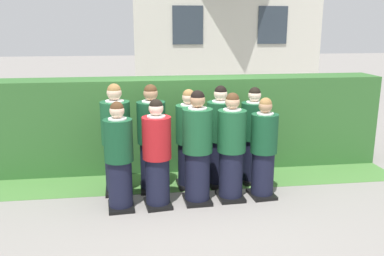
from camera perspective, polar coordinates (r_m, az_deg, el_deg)
The scene contains 14 objects.
ground_plane at distance 6.25m, azimuth 0.37°, elevation -10.05°, with size 60.00×60.00×0.00m, color gray.
student_front_row_0 at distance 5.86m, azimuth -10.00°, elevation -4.23°, with size 0.40×0.51×1.55m.
student_in_red_blazer at distance 5.87m, azimuth -4.83°, elevation -3.92°, with size 0.42×0.49×1.57m.
student_front_row_2 at distance 5.98m, azimuth 0.75°, elevation -3.05°, with size 0.43×0.49×1.67m.
student_front_row_3 at distance 6.12m, azimuth 5.44°, elevation -2.96°, with size 0.42×0.48×1.61m.
student_front_row_4 at distance 6.27m, azimuth 9.82°, elevation -3.09°, with size 0.40×0.50×1.53m.
student_rear_row_0 at distance 6.43m, azimuth -10.36°, elevation -1.86°, with size 0.44×0.50×1.71m.
student_rear_row_1 at distance 6.44m, azimuth -5.56°, elevation -1.77°, with size 0.44×0.48×1.68m.
student_rear_row_2 at distance 6.57m, azimuth -0.45°, elevation -1.82°, with size 0.41×0.47×1.59m.
student_rear_row_3 at distance 6.65m, azimuth 3.85°, elevation -1.45°, with size 0.42×0.49×1.63m.
student_rear_row_4 at distance 6.84m, azimuth 8.41°, elevation -1.31°, with size 0.41×0.50×1.59m.
hedge at distance 7.52m, azimuth -1.36°, elevation 0.72°, with size 7.18×0.70×1.64m.
school_building_main at distance 14.84m, azimuth 3.41°, elevation 15.68°, with size 6.04×4.68×5.79m.
lawn_strip at distance 7.00m, azimuth -0.58°, elevation -7.29°, with size 7.18×0.90×0.01m, color #477A38.
Camera 1 is at (-0.81, -5.64, 2.56)m, focal length 38.76 mm.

